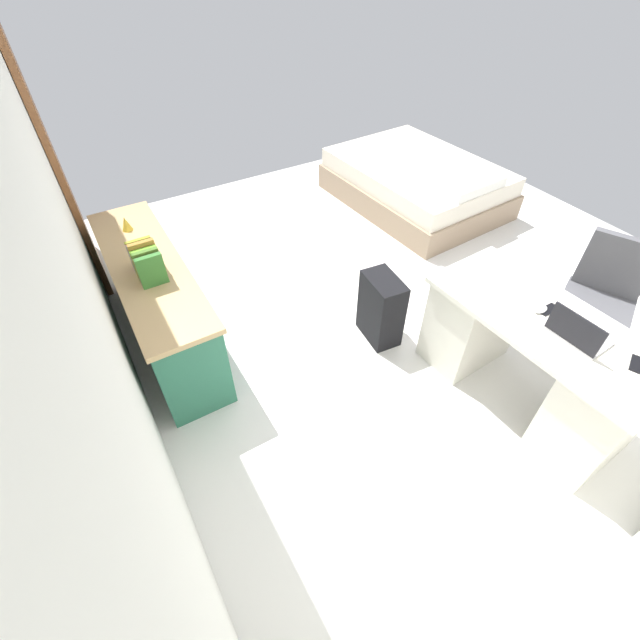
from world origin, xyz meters
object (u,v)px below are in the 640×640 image
(figurine_small, at_px, (126,224))
(suitcase_black, at_px, (381,309))
(credenza, at_px, (159,302))
(desk, at_px, (529,359))
(cell_phone_near_laptop, at_px, (637,364))
(laptop, at_px, (577,333))
(bed, at_px, (416,183))
(office_chair, at_px, (594,307))
(computer_mouse, at_px, (541,309))
(cell_phone_by_mouse, at_px, (549,309))

(figurine_small, bearing_deg, suitcase_black, -132.94)
(credenza, bearing_deg, desk, -133.57)
(suitcase_black, xyz_separation_m, cell_phone_near_laptop, (-1.47, -0.58, 0.46))
(desk, bearing_deg, laptop, 176.75)
(desk, distance_m, laptop, 0.44)
(laptop, relative_size, cell_phone_near_laptop, 2.35)
(desk, distance_m, bed, 2.81)
(suitcase_black, height_order, cell_phone_near_laptop, cell_phone_near_laptop)
(office_chair, distance_m, computer_mouse, 0.84)
(credenza, relative_size, cell_phone_by_mouse, 13.24)
(credenza, bearing_deg, bed, -77.43)
(desk, xyz_separation_m, laptop, (-0.18, 0.01, 0.40))
(suitcase_black, relative_size, cell_phone_near_laptop, 4.20)
(credenza, xyz_separation_m, cell_phone_by_mouse, (-1.78, -2.01, 0.38))
(credenza, height_order, cell_phone_by_mouse, cell_phone_by_mouse)
(cell_phone_near_laptop, bearing_deg, office_chair, -73.87)
(office_chair, distance_m, cell_phone_by_mouse, 0.79)
(office_chair, distance_m, credenza, 3.24)
(laptop, distance_m, computer_mouse, 0.27)
(desk, height_order, cell_phone_by_mouse, cell_phone_by_mouse)
(cell_phone_near_laptop, bearing_deg, figurine_small, 11.93)
(credenza, distance_m, suitcase_black, 1.70)
(laptop, bearing_deg, desk, -3.25)
(suitcase_black, xyz_separation_m, computer_mouse, (-0.91, -0.49, 0.47))
(bed, relative_size, computer_mouse, 19.72)
(laptop, bearing_deg, office_chair, -71.67)
(laptop, distance_m, cell_phone_near_laptop, 0.33)
(desk, bearing_deg, office_chair, -84.11)
(computer_mouse, bearing_deg, figurine_small, 38.12)
(suitcase_black, distance_m, laptop, 1.35)
(suitcase_black, relative_size, laptop, 1.79)
(office_chair, bearing_deg, cell_phone_by_mouse, 91.83)
(suitcase_black, bearing_deg, cell_phone_near_laptop, -152.07)
(laptop, bearing_deg, computer_mouse, -6.40)
(figurine_small, bearing_deg, cell_phone_near_laptop, -144.11)
(laptop, distance_m, figurine_small, 3.18)
(cell_phone_near_laptop, bearing_deg, credenza, 17.43)
(office_chair, relative_size, computer_mouse, 9.40)
(computer_mouse, height_order, figurine_small, figurine_small)
(cell_phone_by_mouse, distance_m, figurine_small, 3.05)
(suitcase_black, bearing_deg, cell_phone_by_mouse, -143.48)
(office_chair, relative_size, suitcase_black, 1.65)
(figurine_small, bearing_deg, desk, -140.50)
(desk, bearing_deg, cell_phone_near_laptop, -166.80)
(figurine_small, bearing_deg, office_chair, -129.83)
(bed, xyz_separation_m, cell_phone_near_laptop, (-3.03, 1.08, 0.51))
(computer_mouse, bearing_deg, laptop, 170.98)
(credenza, distance_m, cell_phone_by_mouse, 2.71)
(desk, bearing_deg, suitcase_black, 25.47)
(computer_mouse, relative_size, cell_phone_by_mouse, 0.74)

